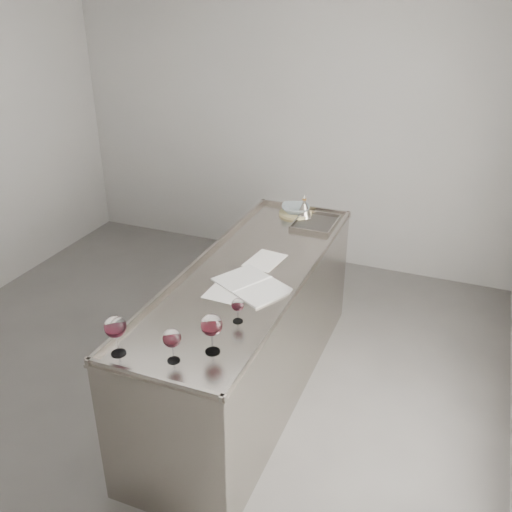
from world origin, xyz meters
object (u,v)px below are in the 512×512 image
at_px(wine_glass_small, 238,306).
at_px(notebook, 252,285).
at_px(counter, 249,332).
at_px(ceramic_bowl, 296,209).
at_px(wine_glass_left, 115,328).
at_px(wine_glass_middle, 172,339).
at_px(wine_funnel, 304,210).
at_px(wine_glass_right, 212,326).

xyz_separation_m(wine_glass_small, notebook, (-0.08, 0.40, -0.10)).
xyz_separation_m(counter, ceramic_bowl, (-0.03, 1.05, 0.52)).
bearing_deg(wine_glass_left, wine_glass_small, 48.57).
height_order(counter, wine_glass_left, wine_glass_left).
bearing_deg(wine_glass_middle, wine_glass_left, -169.73).
relative_size(wine_glass_small, notebook, 0.26).
distance_m(wine_glass_small, notebook, 0.42).
xyz_separation_m(counter, wine_funnel, (0.04, 1.03, 0.53)).
bearing_deg(wine_funnel, wine_glass_small, -85.55).
relative_size(wine_glass_right, wine_funnel, 1.14).
bearing_deg(counter, notebook, -60.98).
xyz_separation_m(notebook, wine_funnel, (-0.05, 1.19, 0.05)).
bearing_deg(wine_glass_small, wine_glass_middle, -108.88).
bearing_deg(counter, wine_glass_small, -73.39).
xyz_separation_m(wine_glass_left, notebook, (0.37, 0.90, -0.15)).
bearing_deg(wine_glass_right, wine_glass_small, 88.86).
bearing_deg(counter, ceramic_bowl, 91.76).
xyz_separation_m(wine_glass_middle, wine_glass_right, (0.15, 0.14, 0.03)).
bearing_deg(wine_glass_small, wine_glass_right, -91.14).
height_order(ceramic_bowl, wine_funnel, wine_funnel).
xyz_separation_m(wine_glass_right, ceramic_bowl, (-0.19, 1.92, -0.11)).
relative_size(counter, wine_glass_small, 16.76).
bearing_deg(ceramic_bowl, wine_glass_left, -96.55).
height_order(wine_glass_middle, wine_glass_right, wine_glass_right).
bearing_deg(wine_funnel, ceramic_bowl, 164.48).
bearing_deg(ceramic_bowl, wine_glass_small, -82.91).
xyz_separation_m(counter, wine_glass_middle, (0.01, -1.01, 0.60)).
bearing_deg(ceramic_bowl, wine_glass_middle, -88.70).
distance_m(wine_glass_left, wine_glass_small, 0.67).
relative_size(wine_glass_middle, ceramic_bowl, 0.82).
bearing_deg(wine_funnel, wine_glass_left, -98.69).
bearing_deg(wine_glass_small, ceramic_bowl, 97.09).
height_order(wine_glass_left, wine_funnel, wine_glass_left).
xyz_separation_m(ceramic_bowl, wine_funnel, (0.08, -0.02, 0.01)).
height_order(wine_glass_left, wine_glass_middle, wine_glass_left).
bearing_deg(wine_funnel, wine_glass_middle, -90.85).
bearing_deg(wine_glass_right, wine_glass_left, -156.11).
relative_size(wine_glass_right, ceramic_bowl, 0.98).
bearing_deg(wine_glass_right, counter, 100.52).
relative_size(wine_glass_middle, wine_funnel, 0.96).
xyz_separation_m(wine_glass_left, wine_funnel, (0.32, 2.09, -0.10)).
bearing_deg(wine_glass_middle, ceramic_bowl, 91.30).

